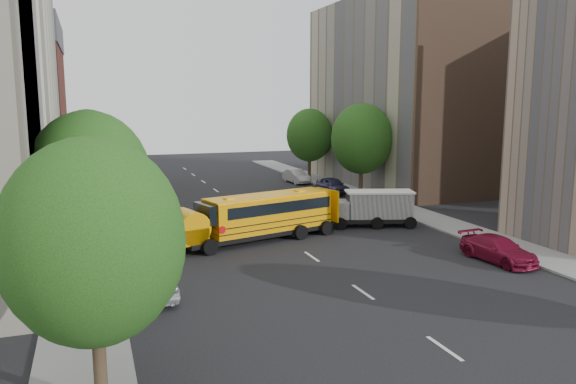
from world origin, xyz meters
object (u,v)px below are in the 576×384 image
parked_car_3 (498,249)px  parked_car_4 (333,185)px  parked_car_1 (124,205)px  street_tree_1 (90,180)px  street_tree_5 (310,135)px  street_tree_4 (362,139)px  school_bus (258,215)px  safari_truck (373,207)px  street_tree_0 (93,242)px  parked_car_5 (297,176)px  parked_car_0 (150,279)px  street_tree_2 (89,149)px

parked_car_3 → parked_car_4: size_ratio=1.05×
parked_car_1 → street_tree_1: bearing=83.1°
street_tree_5 → parked_car_3: (-2.20, -32.09, -4.05)m
street_tree_4 → school_bus: size_ratio=0.80×
street_tree_4 → street_tree_5: (-0.00, 12.00, -0.37)m
street_tree_5 → parked_car_3: 32.42m
safari_truck → parked_car_4: bearing=94.2°
street_tree_0 → parked_car_5: (19.80, 37.99, -3.96)m
safari_truck → street_tree_1: bearing=-139.6°
street_tree_0 → safari_truck: street_tree_0 is taller
school_bus → safari_truck: bearing=-6.8°
street_tree_5 → street_tree_1: bearing=-126.3°
safari_truck → parked_car_3: bearing=-60.6°
parked_car_0 → parked_car_3: bearing=172.5°
street_tree_4 → parked_car_5: bearing=102.4°
street_tree_1 → parked_car_0: size_ratio=1.79×
street_tree_1 → parked_car_0: 4.94m
street_tree_1 → parked_car_1: (2.20, 16.89, -4.16)m
school_bus → street_tree_1: bearing=-161.1°
street_tree_5 → parked_car_4: bearing=-98.6°
school_bus → parked_car_1: size_ratio=2.10×
parked_car_1 → parked_car_5: bearing=-147.2°
street_tree_2 → parked_car_1: bearing=-26.9°
parked_car_0 → street_tree_1: bearing=-37.3°
street_tree_1 → parked_car_4: (20.60, 20.78, -4.22)m
street_tree_4 → safari_truck: (-4.36, -10.35, -3.82)m
street_tree_5 → school_bus: 27.02m
street_tree_1 → school_bus: 11.75m
parked_car_0 → parked_car_5: 34.24m
street_tree_5 → safari_truck: bearing=-101.0°
street_tree_0 → safari_truck: bearing=45.0°
parked_car_1 → street_tree_0: bearing=85.9°
street_tree_2 → street_tree_0: bearing=-90.0°
parked_car_0 → street_tree_2: bearing=-88.7°
street_tree_2 → school_bus: (9.27, -11.63, -3.27)m
street_tree_4 → street_tree_0: bearing=-128.2°
parked_car_0 → parked_car_1: 18.27m
parked_car_0 → parked_car_1: parked_car_1 is taller
street_tree_1 → street_tree_2: street_tree_1 is taller
street_tree_0 → street_tree_2: size_ratio=0.96×
parked_car_1 → parked_car_5: parked_car_1 is taller
school_bus → parked_car_3: (10.53, -8.47, -0.91)m
street_tree_5 → parked_car_0: street_tree_5 is taller
street_tree_1 → parked_car_3: size_ratio=1.76×
street_tree_1 → parked_car_5: bearing=54.7°
street_tree_4 → parked_car_1: (-19.80, -1.11, -4.28)m
parked_car_0 → parked_car_5: size_ratio=1.06×
parked_car_0 → parked_car_3: parked_car_0 is taller
street_tree_1 → street_tree_0: bearing=-90.0°
street_tree_0 → safari_truck: 25.19m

